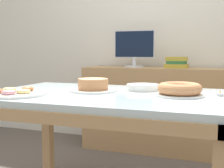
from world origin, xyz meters
name	(u,v)px	position (x,y,z in m)	size (l,w,h in m)	color
wall_back	(161,24)	(0.00, 1.64, 1.30)	(8.00, 0.10, 2.60)	silver
dining_table	(106,108)	(0.00, 0.00, 0.66)	(1.47, 0.96, 0.75)	silver
sideboard	(154,109)	(0.00, 1.34, 0.42)	(1.41, 0.44, 0.84)	tan
computer_monitor	(134,49)	(-0.21, 1.34, 1.03)	(0.42, 0.20, 0.38)	silver
book_stack	(177,63)	(0.22, 1.34, 0.89)	(0.22, 0.18, 0.11)	#B29933
cake_chocolate_round	(93,86)	(-0.10, 0.05, 0.78)	(0.29, 0.29, 0.08)	white
cake_golden_bundt	(180,90)	(0.43, 0.02, 0.79)	(0.27, 0.27, 0.07)	white
pastry_platter	(14,93)	(-0.47, -0.26, 0.76)	(0.37, 0.37, 0.04)	white
plate_stack	(143,87)	(0.17, 0.21, 0.77)	(0.21, 0.21, 0.04)	white
tealight_left_edge	(80,85)	(-0.32, 0.30, 0.76)	(0.04, 0.04, 0.04)	silver
tealight_near_cakes	(84,86)	(-0.26, 0.23, 0.76)	(0.04, 0.04, 0.04)	silver
tealight_near_front	(220,94)	(0.65, 0.11, 0.76)	(0.04, 0.04, 0.04)	silver
tealight_centre	(193,90)	(0.49, 0.26, 0.76)	(0.04, 0.04, 0.04)	silver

